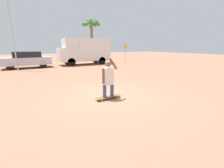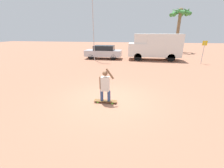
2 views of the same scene
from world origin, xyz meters
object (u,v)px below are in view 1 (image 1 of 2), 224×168
at_px(skateboard, 108,97).
at_px(person_skateboarder, 108,77).
at_px(flagpole, 12,23).
at_px(parked_car_silver, 27,59).
at_px(camper_van, 85,50).
at_px(street_sign, 125,51).
at_px(palm_tree_near_van, 92,26).

relative_size(skateboard, person_skateboarder, 0.68).
bearing_deg(skateboard, flagpole, 107.37).
xyz_separation_m(parked_car_silver, flagpole, (-0.73, -1.23, 3.01)).
height_order(camper_van, street_sign, camper_van).
distance_m(parked_car_silver, palm_tree_near_van, 13.52).
height_order(parked_car_silver, palm_tree_near_van, palm_tree_near_van).
distance_m(camper_van, palm_tree_near_van, 9.53).
bearing_deg(palm_tree_near_van, skateboard, -111.25).
relative_size(person_skateboarder, street_sign, 0.68).
distance_m(person_skateboarder, palm_tree_near_van, 21.26).
bearing_deg(camper_van, parked_car_silver, -178.50).
distance_m(skateboard, person_skateboarder, 0.79).
relative_size(parked_car_silver, flagpole, 0.62).
relative_size(camper_van, street_sign, 2.54).
relative_size(person_skateboarder, flagpole, 0.22).
xyz_separation_m(skateboard, street_sign, (7.84, 10.07, 1.36)).
relative_size(person_skateboarder, palm_tree_near_van, 0.24).
bearing_deg(palm_tree_near_van, person_skateboarder, -111.25).
height_order(camper_van, flagpole, flagpole).
bearing_deg(palm_tree_near_van, camper_van, -118.01).
height_order(skateboard, flagpole, flagpole).
relative_size(skateboard, parked_car_silver, 0.24).
distance_m(skateboard, parked_car_silver, 11.77).
distance_m(skateboard, camper_van, 12.22).
height_order(palm_tree_near_van, flagpole, flagpole).
height_order(person_skateboarder, flagpole, flagpole).
distance_m(camper_van, street_sign, 4.70).
height_order(skateboard, person_skateboarder, person_skateboarder).
height_order(skateboard, street_sign, street_sign).
bearing_deg(flagpole, skateboard, -72.63).
height_order(person_skateboarder, camper_van, camper_van).
distance_m(skateboard, palm_tree_near_van, 21.44).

